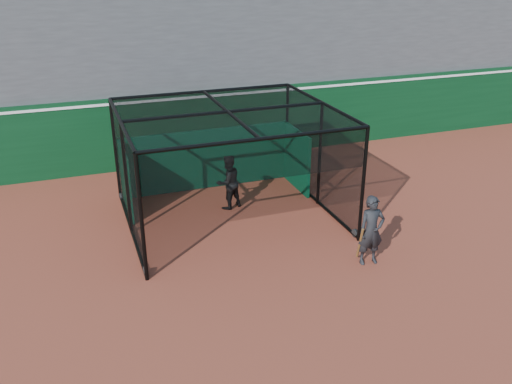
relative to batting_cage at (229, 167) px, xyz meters
name	(u,v)px	position (x,y,z in m)	size (l,w,h in m)	color
ground	(251,289)	(-0.62, -3.61, -1.53)	(120.00, 120.00, 0.00)	brown
outfield_wall	(170,128)	(-0.62, 4.89, -0.24)	(50.00, 0.50, 2.50)	#093417
grandstand	(145,21)	(-0.62, 8.66, 2.95)	(50.00, 7.85, 8.95)	#4C4C4F
batting_cage	(229,167)	(0.00, 0.00, 0.00)	(5.57, 4.96, 3.06)	black
batter	(228,182)	(0.16, 0.61, -0.72)	(0.78, 0.61, 1.61)	black
on_deck_player	(371,231)	(2.41, -3.51, -0.66)	(0.66, 0.47, 1.73)	black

